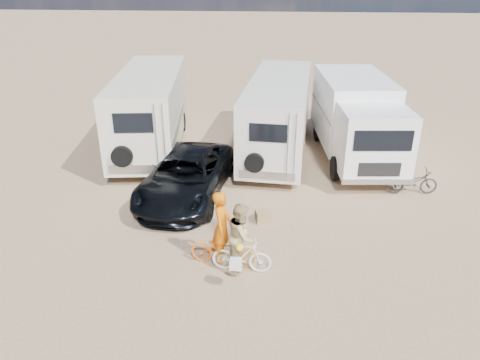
# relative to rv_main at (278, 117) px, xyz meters

# --- Properties ---
(ground) EXTENTS (140.00, 140.00, 0.00)m
(ground) POSITION_rel_rv_main_xyz_m (-0.50, -7.43, -1.49)
(ground) COLOR tan
(ground) RESTS_ON ground
(rv_main) EXTENTS (2.87, 7.94, 2.97)m
(rv_main) POSITION_rel_rv_main_xyz_m (0.00, 0.00, 0.00)
(rv_main) COLOR silver
(rv_main) RESTS_ON ground
(rv_left) EXTENTS (3.27, 7.85, 3.15)m
(rv_left) POSITION_rel_rv_main_xyz_m (-5.18, -0.08, 0.09)
(rv_left) COLOR white
(rv_left) RESTS_ON ground
(box_truck) EXTENTS (3.05, 6.99, 3.06)m
(box_truck) POSITION_rel_rv_main_xyz_m (3.05, -0.48, 0.05)
(box_truck) COLOR white
(box_truck) RESTS_ON ground
(dark_suv) EXTENTS (2.86, 5.42, 1.45)m
(dark_suv) POSITION_rel_rv_main_xyz_m (-2.97, -4.32, -0.76)
(dark_suv) COLOR black
(dark_suv) RESTS_ON ground
(bike_man) EXTENTS (1.75, 0.82, 0.89)m
(bike_man) POSITION_rel_rv_main_xyz_m (-1.33, -8.07, -1.04)
(bike_man) COLOR orange
(bike_man) RESTS_ON ground
(bike_woman) EXTENTS (1.54, 0.54, 0.91)m
(bike_woman) POSITION_rel_rv_main_xyz_m (-0.82, -8.33, -1.03)
(bike_woman) COLOR #E7E8C6
(bike_woman) RESTS_ON ground
(rider_man) EXTENTS (0.54, 0.74, 1.89)m
(rider_man) POSITION_rel_rv_main_xyz_m (-1.33, -8.07, -0.54)
(rider_man) COLOR #DA6508
(rider_man) RESTS_ON ground
(rider_woman) EXTENTS (0.71, 0.88, 1.72)m
(rider_woman) POSITION_rel_rv_main_xyz_m (-0.82, -8.33, -0.62)
(rider_woman) COLOR tan
(rider_woman) RESTS_ON ground
(bike_parked) EXTENTS (1.72, 0.70, 0.89)m
(bike_parked) POSITION_rel_rv_main_xyz_m (4.55, -3.53, -1.04)
(bike_parked) COLOR #272A27
(bike_parked) RESTS_ON ground
(cooler) EXTENTS (0.60, 0.50, 0.42)m
(cooler) POSITION_rel_rv_main_xyz_m (-3.14, -3.41, -1.28)
(cooler) COLOR #276193
(cooler) RESTS_ON ground
(crate) EXTENTS (0.52, 0.52, 0.34)m
(crate) POSITION_rel_rv_main_xyz_m (-0.36, -5.81, -1.32)
(crate) COLOR olive
(crate) RESTS_ON ground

